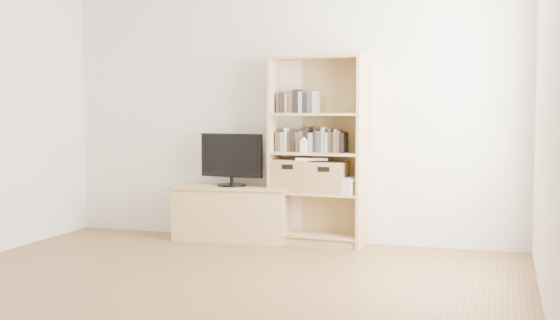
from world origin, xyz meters
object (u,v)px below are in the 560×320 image
at_px(bookshelf, 317,150).
at_px(basket_right, 328,177).
at_px(tv_stand, 232,214).
at_px(laptop, 312,159).
at_px(baby_monitor, 304,146).
at_px(basket_left, 293,175).
at_px(television, 232,160).

height_order(bookshelf, basket_right, bookshelf).
bearing_deg(basket_right, tv_stand, -175.70).
xyz_separation_m(basket_right, laptop, (-0.16, -0.00, 0.17)).
relative_size(bookshelf, baby_monitor, 15.38).
bearing_deg(bookshelf, basket_left, -178.81).
bearing_deg(tv_stand, laptop, -2.61).
height_order(bookshelf, television, bookshelf).
relative_size(bookshelf, laptop, 5.95).
bearing_deg(television, tv_stand, -172.21).
bearing_deg(basket_right, laptop, -177.35).
xyz_separation_m(tv_stand, basket_left, (0.60, 0.06, 0.39)).
bearing_deg(tv_stand, baby_monitor, -8.60).
relative_size(tv_stand, television, 1.69).
distance_m(tv_stand, bookshelf, 1.05).
height_order(television, basket_right, television).
bearing_deg(television, basket_left, 13.25).
height_order(tv_stand, bookshelf, bookshelf).
height_order(tv_stand, television, television).
distance_m(basket_right, laptop, 0.23).
height_order(baby_monitor, basket_left, baby_monitor).
distance_m(television, baby_monitor, 0.75).
bearing_deg(laptop, baby_monitor, -139.47).
bearing_deg(bookshelf, basket_right, -2.60).
bearing_deg(laptop, tv_stand, 167.97).
distance_m(bookshelf, laptop, 0.10).
height_order(bookshelf, laptop, bookshelf).
xyz_separation_m(bookshelf, basket_right, (0.11, -0.01, -0.25)).
xyz_separation_m(basket_left, laptop, (0.19, -0.02, 0.16)).
height_order(television, laptop, television).
distance_m(bookshelf, baby_monitor, 0.14).
bearing_deg(television, baby_monitor, 4.31).
xyz_separation_m(tv_stand, laptop, (0.79, 0.03, 0.55)).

